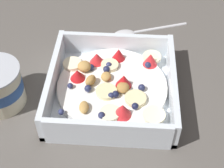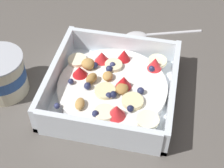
# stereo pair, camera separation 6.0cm
# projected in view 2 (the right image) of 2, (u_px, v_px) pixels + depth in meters

# --- Properties ---
(ground_plane) EXTENTS (2.40, 2.40, 0.00)m
(ground_plane) POSITION_uv_depth(u_px,v_px,m) (116.00, 95.00, 0.63)
(ground_plane) COLOR #56514C
(fruit_bowl) EXTENTS (0.22, 0.22, 0.06)m
(fruit_bowl) POSITION_uv_depth(u_px,v_px,m) (112.00, 88.00, 0.61)
(fruit_bowl) COLOR white
(fruit_bowl) RESTS_ON ground
(spoon) EXTENTS (0.07, 0.17, 0.01)m
(spoon) POSITION_uv_depth(u_px,v_px,m) (148.00, 34.00, 0.74)
(spoon) COLOR silver
(spoon) RESTS_ON ground
(yogurt_cup) EXTENTS (0.09, 0.09, 0.08)m
(yogurt_cup) POSITION_uv_depth(u_px,v_px,m) (1.00, 74.00, 0.61)
(yogurt_cup) COLOR beige
(yogurt_cup) RESTS_ON ground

